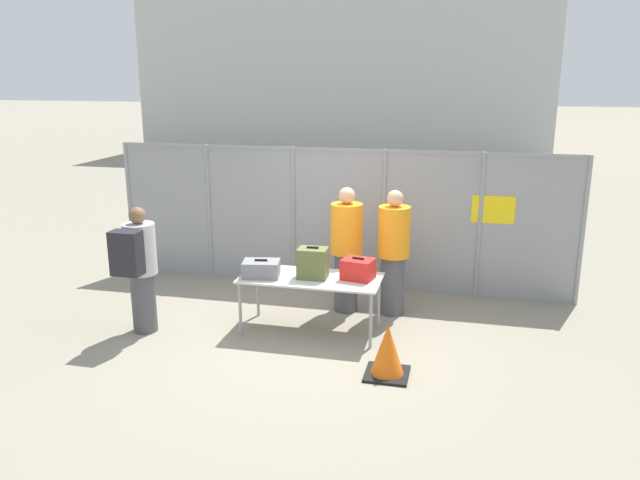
{
  "coord_description": "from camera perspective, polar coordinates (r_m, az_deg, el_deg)",
  "views": [
    {
      "loc": [
        1.86,
        -7.04,
        3.2
      ],
      "look_at": [
        0.01,
        0.77,
        1.05
      ],
      "focal_mm": 35.0,
      "sensor_mm": 36.0,
      "label": 1
    }
  ],
  "objects": [
    {
      "name": "security_worker_near",
      "position": [
        8.5,
        2.42,
        -0.74
      ],
      "size": [
        0.43,
        0.43,
        1.74
      ],
      "rotation": [
        0.0,
        0.0,
        3.01
      ],
      "color": "#4C4C51",
      "rests_on": "ground_plane"
    },
    {
      "name": "fence_section",
      "position": [
        9.43,
        1.74,
        2.23
      ],
      "size": [
        7.03,
        0.07,
        2.14
      ],
      "color": "gray",
      "rests_on": "ground_plane"
    },
    {
      "name": "security_worker_far",
      "position": [
        8.44,
        6.73,
        -1.01
      ],
      "size": [
        0.43,
        0.43,
        1.72
      ],
      "rotation": [
        0.0,
        0.0,
        2.8
      ],
      "color": "#4C4C51",
      "rests_on": "ground_plane"
    },
    {
      "name": "traveler_hooded",
      "position": [
        8.06,
        -16.25,
        -2.25
      ],
      "size": [
        0.4,
        0.62,
        1.62
      ],
      "rotation": [
        0.0,
        0.0,
        0.4
      ],
      "color": "#4C4C51",
      "rests_on": "ground_plane"
    },
    {
      "name": "utility_trailer",
      "position": [
        12.02,
        13.18,
        1.04
      ],
      "size": [
        4.15,
        1.92,
        0.63
      ],
      "color": "#B2B2B7",
      "rests_on": "ground_plane"
    },
    {
      "name": "traffic_cone",
      "position": [
        6.91,
        6.19,
        -10.12
      ],
      "size": [
        0.48,
        0.48,
        0.6
      ],
      "color": "black",
      "rests_on": "ground_plane"
    },
    {
      "name": "inspection_table",
      "position": [
        7.86,
        -0.87,
        -3.78
      ],
      "size": [
        1.77,
        0.8,
        0.72
      ],
      "color": "silver",
      "rests_on": "ground_plane"
    },
    {
      "name": "suitcase_red",
      "position": [
        7.75,
        3.5,
        -2.67
      ],
      "size": [
        0.43,
        0.37,
        0.28
      ],
      "color": "red",
      "rests_on": "inspection_table"
    },
    {
      "name": "distant_hangar",
      "position": [
        29.74,
        4.01,
        15.16
      ],
      "size": [
        15.49,
        13.19,
        6.59
      ],
      "color": "#B2B7B2",
      "rests_on": "ground_plane"
    },
    {
      "name": "suitcase_grey",
      "position": [
        7.86,
        -5.39,
        -2.63
      ],
      "size": [
        0.5,
        0.4,
        0.23
      ],
      "color": "slate",
      "rests_on": "inspection_table"
    },
    {
      "name": "suitcase_olive",
      "position": [
        7.76,
        -0.67,
        -2.13
      ],
      "size": [
        0.37,
        0.28,
        0.41
      ],
      "color": "#566033",
      "rests_on": "inspection_table"
    },
    {
      "name": "ground_plane",
      "position": [
        7.96,
        -1.35,
        -8.72
      ],
      "size": [
        120.0,
        120.0,
        0.0
      ],
      "primitive_type": "plane",
      "color": "gray"
    }
  ]
}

